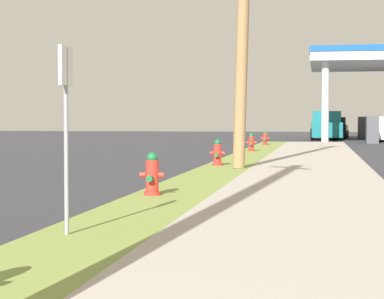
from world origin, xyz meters
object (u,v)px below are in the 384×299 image
(fire_hydrant_second, at_px, (152,176))
(car_black_by_near_pump, at_px, (335,129))
(fire_hydrant_third, at_px, (217,154))
(street_sign_post, at_px, (66,100))
(car_white_by_far_pump, at_px, (383,130))
(truck_teal_at_forecourt, at_px, (326,127))
(fire_hydrant_fourth, at_px, (251,143))
(fire_hydrant_fifth, at_px, (265,139))

(fire_hydrant_second, bearing_deg, car_black_by_near_pump, 84.69)
(fire_hydrant_third, relative_size, street_sign_post, 0.35)
(fire_hydrant_second, height_order, street_sign_post, street_sign_post)
(car_white_by_far_pump, distance_m, truck_teal_at_forecourt, 4.62)
(fire_hydrant_fourth, bearing_deg, fire_hydrant_third, -90.58)
(fire_hydrant_second, height_order, car_black_by_near_pump, car_black_by_near_pump)
(fire_hydrant_fourth, height_order, fire_hydrant_fifth, same)
(fire_hydrant_fourth, xyz_separation_m, fire_hydrant_fifth, (0.03, 7.13, 0.00))
(fire_hydrant_third, height_order, truck_teal_at_forecourt, truck_teal_at_forecourt)
(fire_hydrant_second, relative_size, fire_hydrant_fifth, 1.00)
(car_black_by_near_pump, bearing_deg, truck_teal_at_forecourt, -99.33)
(fire_hydrant_second, xyz_separation_m, truck_teal_at_forecourt, (3.28, 38.41, 0.47))
(fire_hydrant_fourth, bearing_deg, fire_hydrant_fifth, 89.72)
(fire_hydrant_fifth, relative_size, street_sign_post, 0.35)
(fire_hydrant_fifth, relative_size, car_black_by_near_pump, 0.16)
(fire_hydrant_third, distance_m, car_black_by_near_pump, 34.70)
(fire_hydrant_fifth, xyz_separation_m, street_sign_post, (-0.11, -28.58, 1.19))
(fire_hydrant_fifth, height_order, street_sign_post, street_sign_post)
(fire_hydrant_fifth, distance_m, car_black_by_near_pump, 18.57)
(fire_hydrant_third, relative_size, car_black_by_near_pump, 0.16)
(street_sign_post, bearing_deg, car_white_by_far_pump, 80.23)
(fire_hydrant_second, relative_size, fire_hydrant_third, 1.00)
(car_white_by_far_pump, bearing_deg, fire_hydrant_fourth, -110.32)
(fire_hydrant_third, relative_size, fire_hydrant_fourth, 1.00)
(fire_hydrant_second, bearing_deg, car_white_by_far_pump, 79.06)
(car_black_by_near_pump, relative_size, car_white_by_far_pump, 1.02)
(truck_teal_at_forecourt, bearing_deg, fire_hydrant_second, -94.88)
(car_black_by_near_pump, relative_size, truck_teal_at_forecourt, 0.85)
(fire_hydrant_second, distance_m, fire_hydrant_fourth, 17.20)
(fire_hydrant_third, height_order, street_sign_post, street_sign_post)
(street_sign_post, relative_size, car_white_by_far_pump, 0.47)
(fire_hydrant_fifth, relative_size, car_white_by_far_pump, 0.17)
(fire_hydrant_third, bearing_deg, street_sign_post, -89.90)
(fire_hydrant_fifth, bearing_deg, fire_hydrant_fourth, -90.28)
(fire_hydrant_fourth, bearing_deg, car_black_by_near_pump, 81.31)
(fire_hydrant_second, xyz_separation_m, fire_hydrant_fourth, (0.09, 17.20, 0.00))
(fire_hydrant_fifth, bearing_deg, truck_teal_at_forecourt, 77.35)
(fire_hydrant_fifth, height_order, car_white_by_far_pump, car_white_by_far_pump)
(fire_hydrant_second, height_order, car_white_by_far_pump, car_white_by_far_pump)
(car_black_by_near_pump, xyz_separation_m, truck_teal_at_forecourt, (-0.67, -4.09, 0.19))
(fire_hydrant_second, relative_size, truck_teal_at_forecourt, 0.14)
(fire_hydrant_fifth, bearing_deg, car_black_by_near_pump, 78.09)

